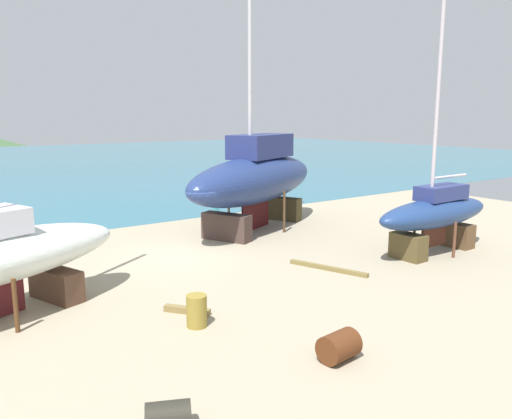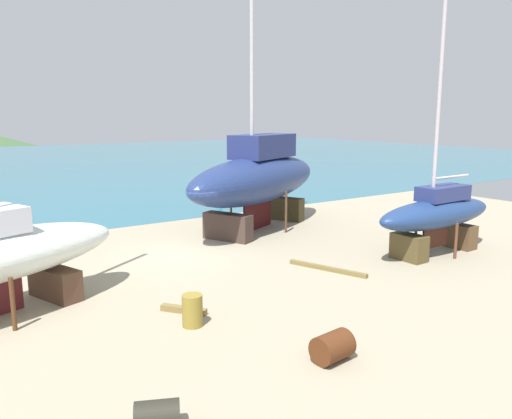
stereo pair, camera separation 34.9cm
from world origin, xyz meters
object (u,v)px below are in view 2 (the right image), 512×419
at_px(sailboat_mid_port, 258,178).
at_px(barrel_rust_near, 332,347).
at_px(worker, 219,192).
at_px(barrel_blue_faded, 192,310).
at_px(sailboat_large_starboard, 437,214).
at_px(barrel_ochre, 157,416).

distance_m(sailboat_mid_port, barrel_rust_near, 13.98).
height_order(worker, barrel_rust_near, worker).
height_order(barrel_blue_faded, barrel_rust_near, barrel_blue_faded).
height_order(sailboat_mid_port, barrel_rust_near, sailboat_mid_port).
bearing_deg(sailboat_mid_port, sailboat_large_starboard, 88.09).
bearing_deg(worker, barrel_rust_near, -44.88).
bearing_deg(barrel_blue_faded, barrel_rust_near, -63.80).
distance_m(barrel_rust_near, barrel_ochre, 4.34).
bearing_deg(sailboat_large_starboard, barrel_blue_faded, 3.61).
bearing_deg(sailboat_large_starboard, worker, -83.68).
bearing_deg(barrel_rust_near, barrel_ochre, -177.75).
bearing_deg(sailboat_large_starboard, sailboat_mid_port, -67.72).
bearing_deg(sailboat_mid_port, barrel_blue_faded, 21.95).
distance_m(sailboat_large_starboard, barrel_rust_near, 10.77).
height_order(barrel_blue_faded, barrel_ochre, barrel_blue_faded).
xyz_separation_m(sailboat_large_starboard, worker, (-1.83, 14.20, -0.73)).
xyz_separation_m(worker, barrel_blue_faded, (-9.62, -15.13, -0.48)).
relative_size(sailboat_large_starboard, barrel_blue_faded, 12.71).
relative_size(sailboat_large_starboard, barrel_rust_near, 12.41).
relative_size(barrel_rust_near, barrel_ochre, 1.11).
height_order(sailboat_mid_port, barrel_ochre, sailboat_mid_port).
xyz_separation_m(sailboat_mid_port, barrel_rust_near, (-6.35, -12.26, -2.21)).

